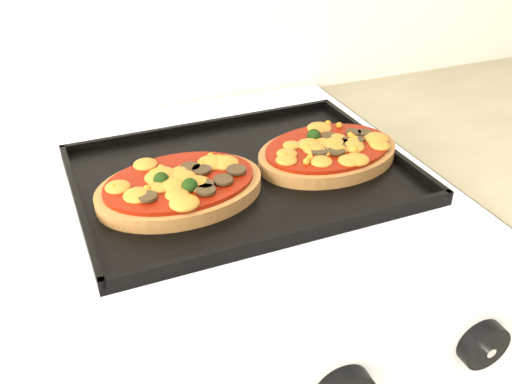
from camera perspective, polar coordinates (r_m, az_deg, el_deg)
name	(u,v)px	position (r m, az deg, el deg)	size (l,w,h in m)	color
control_panel	(327,381)	(0.60, 7.14, -18.26)	(0.60, 0.02, 0.09)	white
knob_right	(483,345)	(0.68, 21.75, -14.00)	(0.06, 0.06, 0.02)	black
baking_tray	(242,173)	(0.79, -1.37, 1.89)	(0.45, 0.33, 0.02)	black
pizza_left	(180,185)	(0.74, -7.61, 0.68)	(0.22, 0.16, 0.03)	#9E6D36
pizza_right	(328,151)	(0.83, 7.19, 4.11)	(0.21, 0.15, 0.03)	#9E6D36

